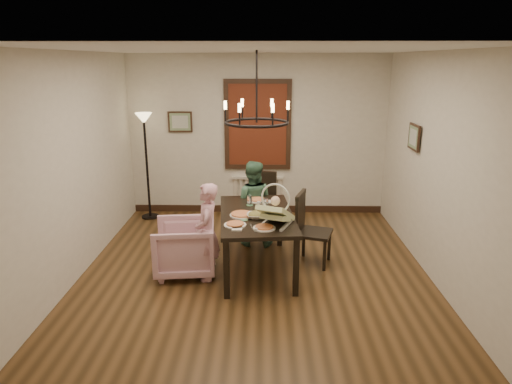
{
  "coord_description": "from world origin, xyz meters",
  "views": [
    {
      "loc": [
        0.11,
        -5.46,
        2.69
      ],
      "look_at": [
        0.01,
        0.18,
        1.05
      ],
      "focal_mm": 32.0,
      "sensor_mm": 36.0,
      "label": 1
    }
  ],
  "objects_px": {
    "baby_bouncer": "(276,211)",
    "drinking_glass": "(264,208)",
    "armchair": "(184,247)",
    "dining_table": "(257,220)",
    "seated_man": "(252,211)",
    "chair_far": "(259,205)",
    "elderly_woman": "(207,240)",
    "chair_right": "(314,229)",
    "floor_lamp": "(147,168)"
  },
  "relations": [
    {
      "from": "chair_far",
      "to": "elderly_woman",
      "type": "xyz_separation_m",
      "value": [
        -0.63,
        -1.45,
        0.01
      ]
    },
    {
      "from": "armchair",
      "to": "drinking_glass",
      "type": "relative_size",
      "value": 5.12
    },
    {
      "from": "chair_right",
      "to": "drinking_glass",
      "type": "height_order",
      "value": "chair_right"
    },
    {
      "from": "chair_far",
      "to": "elderly_woman",
      "type": "bearing_deg",
      "value": -98.06
    },
    {
      "from": "chair_right",
      "to": "drinking_glass",
      "type": "bearing_deg",
      "value": 120.03
    },
    {
      "from": "floor_lamp",
      "to": "chair_far",
      "type": "bearing_deg",
      "value": -23.79
    },
    {
      "from": "chair_right",
      "to": "baby_bouncer",
      "type": "distance_m",
      "value": 0.92
    },
    {
      "from": "chair_far",
      "to": "baby_bouncer",
      "type": "height_order",
      "value": "baby_bouncer"
    },
    {
      "from": "dining_table",
      "to": "seated_man",
      "type": "height_order",
      "value": "seated_man"
    },
    {
      "from": "dining_table",
      "to": "drinking_glass",
      "type": "distance_m",
      "value": 0.19
    },
    {
      "from": "chair_right",
      "to": "armchair",
      "type": "xyz_separation_m",
      "value": [
        -1.71,
        -0.31,
        -0.15
      ]
    },
    {
      "from": "baby_bouncer",
      "to": "drinking_glass",
      "type": "distance_m",
      "value": 0.48
    },
    {
      "from": "elderly_woman",
      "to": "drinking_glass",
      "type": "xyz_separation_m",
      "value": [
        0.7,
        0.31,
        0.33
      ]
    },
    {
      "from": "chair_far",
      "to": "drinking_glass",
      "type": "relative_size",
      "value": 6.75
    },
    {
      "from": "dining_table",
      "to": "elderly_woman",
      "type": "relative_size",
      "value": 1.67
    },
    {
      "from": "dining_table",
      "to": "chair_far",
      "type": "distance_m",
      "value": 1.18
    },
    {
      "from": "dining_table",
      "to": "armchair",
      "type": "relative_size",
      "value": 2.22
    },
    {
      "from": "elderly_woman",
      "to": "dining_table",
      "type": "bearing_deg",
      "value": 113.62
    },
    {
      "from": "chair_right",
      "to": "seated_man",
      "type": "height_order",
      "value": "seated_man"
    },
    {
      "from": "seated_man",
      "to": "drinking_glass",
      "type": "xyz_separation_m",
      "value": [
        0.17,
        -0.82,
        0.32
      ]
    },
    {
      "from": "dining_table",
      "to": "baby_bouncer",
      "type": "relative_size",
      "value": 3.23
    },
    {
      "from": "chair_far",
      "to": "floor_lamp",
      "type": "bearing_deg",
      "value": 171.59
    },
    {
      "from": "armchair",
      "to": "baby_bouncer",
      "type": "relative_size",
      "value": 1.45
    },
    {
      "from": "chair_far",
      "to": "armchair",
      "type": "relative_size",
      "value": 1.32
    },
    {
      "from": "dining_table",
      "to": "chair_far",
      "type": "relative_size",
      "value": 1.69
    },
    {
      "from": "chair_right",
      "to": "baby_bouncer",
      "type": "height_order",
      "value": "baby_bouncer"
    },
    {
      "from": "chair_right",
      "to": "floor_lamp",
      "type": "relative_size",
      "value": 0.56
    },
    {
      "from": "chair_far",
      "to": "armchair",
      "type": "xyz_separation_m",
      "value": [
        -0.95,
        -1.31,
        -0.16
      ]
    },
    {
      "from": "armchair",
      "to": "drinking_glass",
      "type": "bearing_deg",
      "value": 92.71
    },
    {
      "from": "elderly_woman",
      "to": "drinking_glass",
      "type": "bearing_deg",
      "value": 112.15
    },
    {
      "from": "armchair",
      "to": "seated_man",
      "type": "bearing_deg",
      "value": 132.7
    },
    {
      "from": "chair_far",
      "to": "armchair",
      "type": "bearing_deg",
      "value": -110.75
    },
    {
      "from": "chair_right",
      "to": "seated_man",
      "type": "distance_m",
      "value": 1.08
    },
    {
      "from": "dining_table",
      "to": "drinking_glass",
      "type": "relative_size",
      "value": 11.4
    },
    {
      "from": "dining_table",
      "to": "chair_right",
      "type": "relative_size",
      "value": 1.72
    },
    {
      "from": "chair_right",
      "to": "seated_man",
      "type": "bearing_deg",
      "value": 69.46
    },
    {
      "from": "baby_bouncer",
      "to": "dining_table",
      "type": "bearing_deg",
      "value": 140.77
    },
    {
      "from": "seated_man",
      "to": "baby_bouncer",
      "type": "relative_size",
      "value": 1.99
    },
    {
      "from": "armchair",
      "to": "elderly_woman",
      "type": "bearing_deg",
      "value": 59.54
    },
    {
      "from": "chair_far",
      "to": "floor_lamp",
      "type": "xyz_separation_m",
      "value": [
        -1.94,
        0.85,
        0.39
      ]
    },
    {
      "from": "seated_man",
      "to": "drinking_glass",
      "type": "relative_size",
      "value": 7.03
    },
    {
      "from": "baby_bouncer",
      "to": "floor_lamp",
      "type": "height_order",
      "value": "floor_lamp"
    },
    {
      "from": "dining_table",
      "to": "seated_man",
      "type": "bearing_deg",
      "value": 90.07
    },
    {
      "from": "chair_right",
      "to": "floor_lamp",
      "type": "height_order",
      "value": "floor_lamp"
    },
    {
      "from": "baby_bouncer",
      "to": "chair_far",
      "type": "bearing_deg",
      "value": 119.48
    },
    {
      "from": "dining_table",
      "to": "baby_bouncer",
      "type": "bearing_deg",
      "value": -66.22
    },
    {
      "from": "elderly_woman",
      "to": "seated_man",
      "type": "relative_size",
      "value": 0.97
    },
    {
      "from": "drinking_glass",
      "to": "chair_right",
      "type": "bearing_deg",
      "value": 12.57
    },
    {
      "from": "drinking_glass",
      "to": "floor_lamp",
      "type": "height_order",
      "value": "floor_lamp"
    },
    {
      "from": "chair_far",
      "to": "drinking_glass",
      "type": "xyz_separation_m",
      "value": [
        0.07,
        -1.15,
        0.34
      ]
    }
  ]
}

